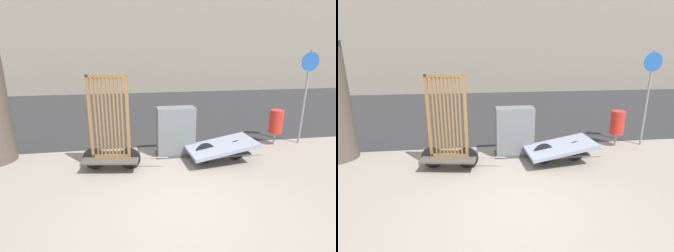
{
  "view_description": "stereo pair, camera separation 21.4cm",
  "coord_description": "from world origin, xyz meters",
  "views": [
    {
      "loc": [
        -0.92,
        -4.08,
        2.81
      ],
      "look_at": [
        0.0,
        1.78,
        1.01
      ],
      "focal_mm": 28.0,
      "sensor_mm": 36.0,
      "label": 1
    },
    {
      "loc": [
        -0.71,
        -4.11,
        2.81
      ],
      "look_at": [
        0.0,
        1.78,
        1.01
      ],
      "focal_mm": 28.0,
      "sensor_mm": 36.0,
      "label": 2
    }
  ],
  "objects": [
    {
      "name": "utility_cabinet",
      "position": [
        0.3,
        2.37,
        0.62
      ],
      "size": [
        1.05,
        0.47,
        1.32
      ],
      "color": "#4C4C4C",
      "rests_on": "ground_plane"
    },
    {
      "name": "sign_post",
      "position": [
        4.16,
        2.71,
        1.74
      ],
      "size": [
        0.52,
        0.06,
        2.73
      ],
      "color": "gray",
      "rests_on": "ground_plane"
    },
    {
      "name": "ground_plane",
      "position": [
        0.0,
        0.0,
        0.0
      ],
      "size": [
        60.0,
        60.0,
        0.0
      ],
      "primitive_type": "plane",
      "color": "gray"
    },
    {
      "name": "bike_cart_with_mattress",
      "position": [
        1.36,
        1.78,
        0.37
      ],
      "size": [
        2.2,
        1.07,
        0.58
      ],
      "rotation": [
        0.0,
        0.0,
        0.07
      ],
      "color": "#4C4742",
      "rests_on": "ground_plane"
    },
    {
      "name": "trash_bin",
      "position": [
        3.36,
        2.71,
        0.71
      ],
      "size": [
        0.38,
        0.38,
        1.05
      ],
      "color": "gray",
      "rests_on": "ground_plane"
    },
    {
      "name": "bike_cart_with_bedframe",
      "position": [
        -1.35,
        1.78,
        0.76
      ],
      "size": [
        2.02,
        0.91,
        2.24
      ],
      "rotation": [
        0.0,
        0.0,
        -0.14
      ],
      "color": "#4C4742",
      "rests_on": "ground_plane"
    },
    {
      "name": "road_strip",
      "position": [
        0.0,
        7.78,
        0.0
      ],
      "size": [
        56.0,
        9.43,
        0.01
      ],
      "color": "#2D2D30",
      "rests_on": "ground_plane"
    }
  ]
}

